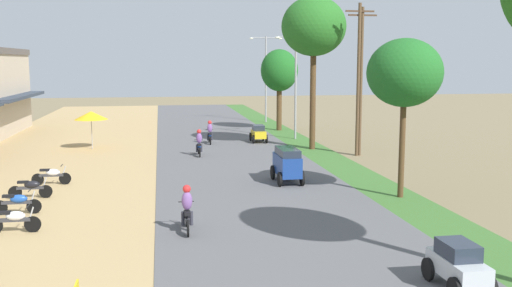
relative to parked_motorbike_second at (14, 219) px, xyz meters
name	(u,v)px	position (x,y,z in m)	size (l,w,h in m)	color
parked_motorbike_second	(14,219)	(0.00, 0.00, 0.00)	(1.80, 0.54, 0.94)	black
parked_motorbike_third	(17,202)	(-0.47, 2.57, 0.00)	(1.80, 0.54, 0.94)	black
parked_motorbike_fourth	(31,187)	(-0.53, 5.17, 0.00)	(1.80, 0.54, 0.94)	black
parked_motorbike_fifth	(52,175)	(-0.15, 7.89, 0.00)	(1.80, 0.54, 0.94)	black
vendor_umbrella	(91,115)	(0.45, 19.25, 1.75)	(2.20, 2.20, 2.52)	#99999E
median_tree_second	(405,73)	(15.11, 2.84, 4.80)	(3.16, 3.16, 6.76)	#4C351E
median_tree_third	(314,27)	(14.94, 16.84, 7.49)	(4.20, 4.20, 9.97)	#4C351E
median_tree_fourth	(279,71)	(14.92, 27.62, 4.50)	(3.13, 3.13, 6.81)	#4C351E
streetlamp_near	(296,79)	(15.01, 22.06, 3.98)	(3.16, 0.20, 7.75)	gray
streetlamp_mid	(266,73)	(15.01, 34.31, 4.19)	(3.16, 0.20, 8.17)	gray
utility_pole_near	(361,79)	(17.27, 14.16, 4.21)	(1.80, 0.20, 9.14)	brown
utility_pole_far	(358,77)	(17.06, 14.06, 4.32)	(1.80, 0.20, 9.37)	brown
car_hatchback_silver	(458,264)	(12.37, -7.04, 0.19)	(1.04, 2.00, 1.23)	#B7BCC1
car_van_blue	(287,163)	(10.93, 6.53, 0.47)	(1.19, 2.41, 1.67)	navy
car_hatchback_yellow	(258,133)	(11.94, 20.64, 0.19)	(1.04, 2.00, 1.23)	gold
motorbike_ahead_second	(187,210)	(5.80, -0.89, 0.30)	(0.54, 1.80, 1.66)	black
motorbike_ahead_third	(199,143)	(7.30, 15.15, 0.30)	(0.54, 1.80, 1.66)	black
motorbike_ahead_fourth	(210,133)	(8.40, 20.36, 0.30)	(0.54, 1.80, 1.66)	black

